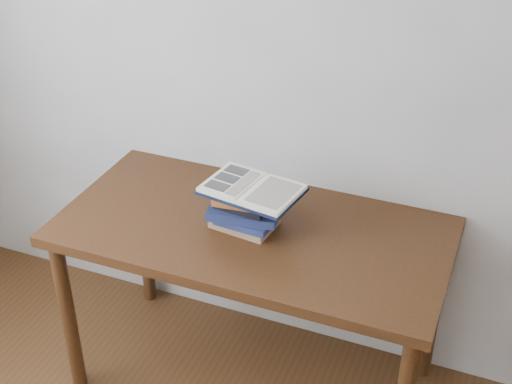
% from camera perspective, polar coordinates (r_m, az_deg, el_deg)
% --- Properties ---
extents(desk, '(1.47, 0.74, 0.79)m').
position_cam_1_polar(desk, '(2.73, -0.28, -4.49)').
color(desk, '#442711').
rests_on(desk, ground).
extents(book_stack, '(0.28, 0.21, 0.15)m').
position_cam_1_polar(book_stack, '(2.64, -0.86, -1.47)').
color(book_stack, '#9F7952').
rests_on(book_stack, desk).
extents(open_book, '(0.38, 0.29, 0.03)m').
position_cam_1_polar(open_book, '(2.59, -0.31, 0.23)').
color(open_book, black).
rests_on(open_book, book_stack).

